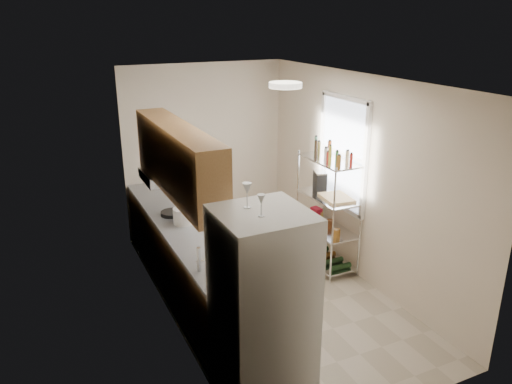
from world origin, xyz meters
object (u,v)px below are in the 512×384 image
(refrigerator, at_px, (262,310))
(frying_pan_large, at_px, (172,213))
(cutting_board, at_px, (336,198))
(espresso_machine, at_px, (320,181))
(rice_cooker, at_px, (183,216))

(refrigerator, relative_size, frying_pan_large, 6.55)
(cutting_board, bearing_deg, espresso_machine, 89.54)
(rice_cooker, bearing_deg, refrigerator, -88.92)
(frying_pan_large, height_order, espresso_machine, espresso_machine)
(frying_pan_large, xyz_separation_m, espresso_machine, (2.00, -0.23, 0.21))
(cutting_board, height_order, espresso_machine, espresso_machine)
(cutting_board, xyz_separation_m, espresso_machine, (0.00, 0.41, 0.11))
(rice_cooker, relative_size, cutting_board, 0.54)
(refrigerator, relative_size, espresso_machine, 7.15)
(refrigerator, xyz_separation_m, cutting_board, (1.91, 1.73, 0.13))
(refrigerator, xyz_separation_m, espresso_machine, (1.91, 2.14, 0.24))
(rice_cooker, relative_size, espresso_machine, 0.96)
(frying_pan_large, relative_size, cutting_board, 0.62)
(frying_pan_large, distance_m, cutting_board, 2.10)
(frying_pan_large, height_order, cutting_board, cutting_board)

